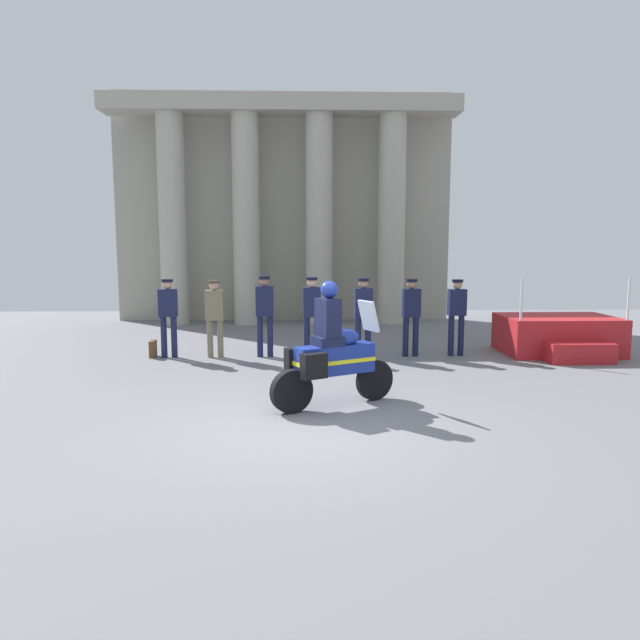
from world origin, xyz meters
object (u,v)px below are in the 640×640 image
Objects in this scene: officer_in_row_1 at (215,312)px; briefcase_on_ground at (153,349)px; officer_in_row_3 at (312,310)px; motorcycle_with_rider at (331,355)px; officer_in_row_2 at (265,309)px; officer_in_row_0 at (168,311)px; reviewing_stand at (559,336)px; officer_in_row_4 at (363,311)px; officer_in_row_6 at (457,311)px; officer_in_row_5 at (411,311)px.

officer_in_row_1 is 1.59m from briefcase_on_ground.
officer_in_row_3 is 3.91m from motorcycle_with_rider.
officer_in_row_2 is at bearing -5.15° from officer_in_row_3.
motorcycle_with_rider is at bearing 105.38° from officer_in_row_2.
officer_in_row_0 is at bearing -3.44° from officer_in_row_1.
motorcycle_with_rider reaches higher than reviewing_stand.
officer_in_row_4 is (1.11, -0.01, -0.02)m from officer_in_row_3.
officer_in_row_0 is 4.73× the size of briefcase_on_ground.
officer_in_row_4 is at bearing 177.23° from officer_in_row_0.
officer_in_row_2 reaches higher than officer_in_row_6.
officer_in_row_1 reaches higher than briefcase_on_ground.
motorcycle_with_rider reaches higher than officer_in_row_0.
officer_in_row_3 is (2.10, -0.02, 0.04)m from officer_in_row_1.
reviewing_stand is 2.44m from officer_in_row_6.
reviewing_stand reaches higher than officer_in_row_6.
officer_in_row_4 is 4.77× the size of briefcase_on_ground.
officer_in_row_3 reaches higher than officer_in_row_4.
motorcycle_with_rider reaches higher than officer_in_row_1.
officer_in_row_1 is 0.88× the size of motorcycle_with_rider.
officer_in_row_6 is (1.01, 0.03, -0.01)m from officer_in_row_5.
officer_in_row_0 is at bearing -1.66° from officer_in_row_2.
motorcycle_with_rider reaches higher than officer_in_row_6.
officer_in_row_0 reaches higher than officer_in_row_1.
officer_in_row_6 is (4.20, 0.01, -0.04)m from officer_in_row_2.
officer_in_row_4 is 1.02× the size of officer_in_row_6.
officer_in_row_5 is 5.69m from briefcase_on_ground.
officer_in_row_0 is 1.01× the size of officer_in_row_1.
officer_in_row_1 is at bearing -1.82° from officer_in_row_5.
briefcase_on_ground is at bearing -179.45° from reviewing_stand.
officer_in_row_1 is at bearing -4.02° from briefcase_on_ground.
reviewing_stand reaches higher than officer_in_row_3.
officer_in_row_1 is at bearing -1.48° from officer_in_row_6.
officer_in_row_6 reaches higher than officer_in_row_1.
reviewing_stand is at bearing 179.28° from officer_in_row_2.
officer_in_row_4 reaches higher than briefcase_on_ground.
officer_in_row_1 is at bearing -178.63° from reviewing_stand.
officer_in_row_0 reaches higher than briefcase_on_ground.
officer_in_row_5 is 0.89× the size of motorcycle_with_rider.
reviewing_stand is at bearing -179.21° from officer_in_row_4.
officer_in_row_0 is (-8.63, -0.16, 0.60)m from reviewing_stand.
officer_in_row_2 is 4.15m from motorcycle_with_rider.
officer_in_row_4 is (-4.42, -0.21, 0.61)m from reviewing_stand.
officer_in_row_3 reaches higher than briefcase_on_ground.
motorcycle_with_rider is 5.49m from briefcase_on_ground.
officer_in_row_4 reaches higher than officer_in_row_1.
officer_in_row_2 is at bearing -3.85° from officer_in_row_4.
reviewing_stand is at bearing 0.55° from briefcase_on_ground.
officer_in_row_0 is at bearing -2.77° from officer_in_row_4.
officer_in_row_3 reaches higher than officer_in_row_0.
officer_in_row_5 is 1.01m from officer_in_row_6.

